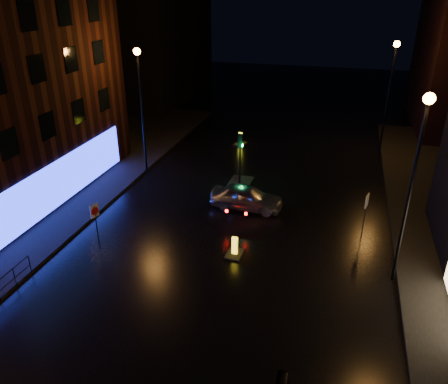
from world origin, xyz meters
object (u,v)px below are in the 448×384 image
at_px(traffic_signal, 240,177).
at_px(bollard_near, 235,251).
at_px(silver_hatchback, 247,197).
at_px(road_sign_left, 95,214).
at_px(road_sign_right, 366,204).
at_px(bollard_far, 240,142).

height_order(traffic_signal, bollard_near, traffic_signal).
relative_size(silver_hatchback, road_sign_left, 1.98).
xyz_separation_m(bollard_near, road_sign_right, (6.00, 3.97, 1.43)).
bearing_deg(bollard_near, traffic_signal, 104.88).
distance_m(bollard_near, road_sign_right, 7.34).
bearing_deg(traffic_signal, silver_hatchback, -69.27).
distance_m(bollard_near, bollard_far, 16.00).
height_order(bollard_far, road_sign_left, road_sign_left).
relative_size(bollard_near, road_sign_left, 0.55).
xyz_separation_m(silver_hatchback, road_sign_right, (6.55, -0.94, 0.93)).
distance_m(traffic_signal, bollard_far, 7.80).
bearing_deg(road_sign_left, bollard_far, 96.03).
height_order(silver_hatchback, bollard_far, silver_hatchback).
bearing_deg(traffic_signal, road_sign_right, -27.68).
bearing_deg(bollard_far, bollard_near, -63.63).
bearing_deg(road_sign_right, bollard_far, -34.68).
distance_m(bollard_near, road_sign_left, 7.19).
height_order(silver_hatchback, road_sign_left, road_sign_left).
bearing_deg(traffic_signal, bollard_far, 103.36).
distance_m(traffic_signal, silver_hatchback, 3.34).
bearing_deg(silver_hatchback, bollard_far, 17.30).
distance_m(traffic_signal, bollard_near, 8.21).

